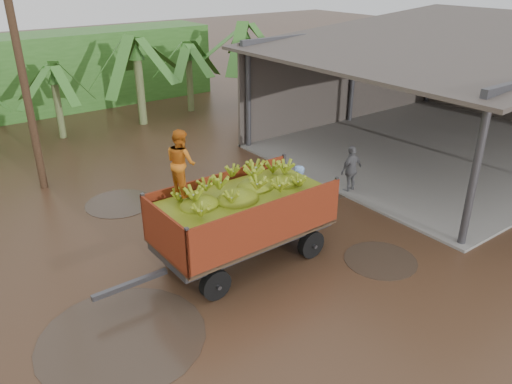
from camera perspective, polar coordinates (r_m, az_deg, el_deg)
ground at (r=12.90m, az=-5.12°, el=-6.50°), size 100.00×100.00×0.00m
packing_shed at (r=21.14m, az=20.51°, el=11.92°), size 12.78×10.80×4.76m
banana_trailer at (r=11.79m, az=-1.60°, el=-2.43°), size 5.89×2.08×3.45m
man_blue at (r=13.88m, az=4.65°, el=-0.17°), size 0.71×0.59×1.67m
man_grey at (r=15.88m, az=10.82°, el=2.55°), size 0.94×0.44×1.56m
utility_pole at (r=16.54m, az=-25.46°, el=13.81°), size 1.20×0.24×8.24m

